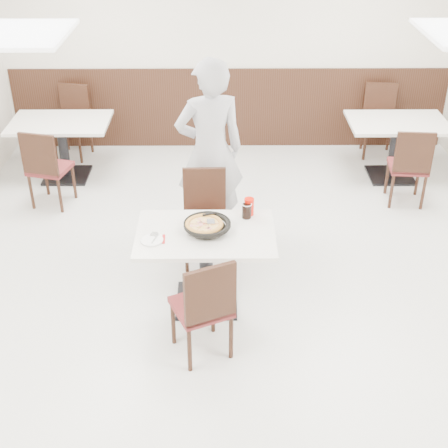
{
  "coord_description": "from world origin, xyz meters",
  "views": [
    {
      "loc": [
        -0.14,
        -4.68,
        3.56
      ],
      "look_at": [
        -0.1,
        -0.3,
        0.95
      ],
      "focal_mm": 50.0,
      "sensor_mm": 36.0,
      "label": 1
    }
  ],
  "objects_px": {
    "chair_far": "(205,221)",
    "bg_chair_right_near": "(408,165)",
    "main_table": "(206,268)",
    "red_cup": "(249,207)",
    "diner_person": "(210,152)",
    "cola_glass": "(247,211)",
    "pizza_pan": "(207,227)",
    "bg_table_right": "(394,150)",
    "bg_chair_left_near": "(50,167)",
    "side_plate": "(152,240)",
    "bg_table_left": "(64,149)",
    "bg_chair_right_far": "(379,122)",
    "bg_chair_left_far": "(71,123)",
    "chair_near": "(201,304)",
    "pizza": "(204,226)"
  },
  "relations": [
    {
      "from": "bg_table_right",
      "to": "red_cup",
      "type": "bearing_deg",
      "value": -130.28
    },
    {
      "from": "red_cup",
      "to": "bg_table_right",
      "type": "distance_m",
      "value": 3.0
    },
    {
      "from": "cola_glass",
      "to": "bg_table_left",
      "type": "height_order",
      "value": "cola_glass"
    },
    {
      "from": "chair_near",
      "to": "pizza",
      "type": "relative_size",
      "value": 3.29
    },
    {
      "from": "bg_chair_left_near",
      "to": "bg_chair_right_near",
      "type": "distance_m",
      "value": 4.12
    },
    {
      "from": "pizza",
      "to": "cola_glass",
      "type": "relative_size",
      "value": 2.22
    },
    {
      "from": "side_plate",
      "to": "bg_table_left",
      "type": "bearing_deg",
      "value": 116.69
    },
    {
      "from": "main_table",
      "to": "chair_far",
      "type": "height_order",
      "value": "chair_far"
    },
    {
      "from": "chair_far",
      "to": "bg_chair_right_far",
      "type": "relative_size",
      "value": 1.0
    },
    {
      "from": "main_table",
      "to": "bg_chair_left_far",
      "type": "height_order",
      "value": "bg_chair_left_far"
    },
    {
      "from": "main_table",
      "to": "chair_near",
      "type": "distance_m",
      "value": 0.65
    },
    {
      "from": "pizza",
      "to": "bg_table_left",
      "type": "relative_size",
      "value": 0.24
    },
    {
      "from": "main_table",
      "to": "bg_chair_left_far",
      "type": "relative_size",
      "value": 1.26
    },
    {
      "from": "pizza_pan",
      "to": "bg_chair_right_far",
      "type": "bearing_deg",
      "value": 55.23
    },
    {
      "from": "main_table",
      "to": "bg_chair_left_far",
      "type": "xyz_separation_m",
      "value": [
        -1.85,
        3.24,
        0.1
      ]
    },
    {
      "from": "chair_far",
      "to": "pizza_pan",
      "type": "height_order",
      "value": "chair_far"
    },
    {
      "from": "main_table",
      "to": "chair_far",
      "type": "xyz_separation_m",
      "value": [
        -0.02,
        0.67,
        0.1
      ]
    },
    {
      "from": "bg_table_left",
      "to": "bg_chair_right_near",
      "type": "distance_m",
      "value": 4.18
    },
    {
      "from": "diner_person",
      "to": "bg_table_right",
      "type": "relative_size",
      "value": 1.61
    },
    {
      "from": "bg_chair_right_far",
      "to": "bg_table_right",
      "type": "bearing_deg",
      "value": 99.35
    },
    {
      "from": "main_table",
      "to": "side_plate",
      "type": "bearing_deg",
      "value": -163.48
    },
    {
      "from": "chair_near",
      "to": "diner_person",
      "type": "relative_size",
      "value": 0.49
    },
    {
      "from": "side_plate",
      "to": "cola_glass",
      "type": "relative_size",
      "value": 1.47
    },
    {
      "from": "red_cup",
      "to": "diner_person",
      "type": "distance_m",
      "value": 0.98
    },
    {
      "from": "bg_chair_right_near",
      "to": "bg_table_left",
      "type": "bearing_deg",
      "value": 175.76
    },
    {
      "from": "bg_chair_left_far",
      "to": "bg_table_right",
      "type": "xyz_separation_m",
      "value": [
        4.16,
        -0.66,
        -0.1
      ]
    },
    {
      "from": "chair_near",
      "to": "bg_table_left",
      "type": "relative_size",
      "value": 0.79
    },
    {
      "from": "main_table",
      "to": "red_cup",
      "type": "xyz_separation_m",
      "value": [
        0.39,
        0.31,
        0.45
      ]
    },
    {
      "from": "chair_far",
      "to": "bg_chair_right_near",
      "type": "height_order",
      "value": "same"
    },
    {
      "from": "chair_near",
      "to": "pizza_pan",
      "type": "height_order",
      "value": "chair_near"
    },
    {
      "from": "diner_person",
      "to": "side_plate",
      "type": "bearing_deg",
      "value": 56.29
    },
    {
      "from": "main_table",
      "to": "pizza_pan",
      "type": "bearing_deg",
      "value": 52.04
    },
    {
      "from": "red_cup",
      "to": "pizza",
      "type": "bearing_deg",
      "value": -142.57
    },
    {
      "from": "main_table",
      "to": "chair_far",
      "type": "bearing_deg",
      "value": 92.04
    },
    {
      "from": "pizza",
      "to": "bg_table_right",
      "type": "relative_size",
      "value": 0.24
    },
    {
      "from": "cola_glass",
      "to": "pizza_pan",
      "type": "bearing_deg",
      "value": -145.61
    },
    {
      "from": "red_cup",
      "to": "bg_table_right",
      "type": "xyz_separation_m",
      "value": [
        1.92,
        2.26,
        -0.45
      ]
    },
    {
      "from": "pizza",
      "to": "diner_person",
      "type": "distance_m",
      "value": 1.22
    },
    {
      "from": "red_cup",
      "to": "cola_glass",
      "type": "bearing_deg",
      "value": -112.7
    },
    {
      "from": "chair_far",
      "to": "bg_chair_right_far",
      "type": "distance_m",
      "value": 3.45
    },
    {
      "from": "bg_chair_left_far",
      "to": "bg_table_left",
      "type": "bearing_deg",
      "value": 105.82
    },
    {
      "from": "pizza",
      "to": "bg_table_right",
      "type": "height_order",
      "value": "pizza"
    },
    {
      "from": "bg_table_right",
      "to": "pizza_pan",
      "type": "bearing_deg",
      "value": -131.84
    },
    {
      "from": "diner_person",
      "to": "bg_chair_right_far",
      "type": "height_order",
      "value": "diner_person"
    },
    {
      "from": "chair_far",
      "to": "bg_chair_left_near",
      "type": "bearing_deg",
      "value": -35.38
    },
    {
      "from": "red_cup",
      "to": "bg_chair_left_near",
      "type": "bearing_deg",
      "value": 144.23
    },
    {
      "from": "chair_far",
      "to": "bg_chair_left_near",
      "type": "distance_m",
      "value": 2.18
    },
    {
      "from": "pizza",
      "to": "bg_table_left",
      "type": "height_order",
      "value": "pizza"
    },
    {
      "from": "bg_chair_left_near",
      "to": "pizza_pan",
      "type": "bearing_deg",
      "value": -31.43
    },
    {
      "from": "pizza",
      "to": "bg_chair_right_far",
      "type": "xyz_separation_m",
      "value": [
        2.27,
        3.25,
        -0.34
      ]
    }
  ]
}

